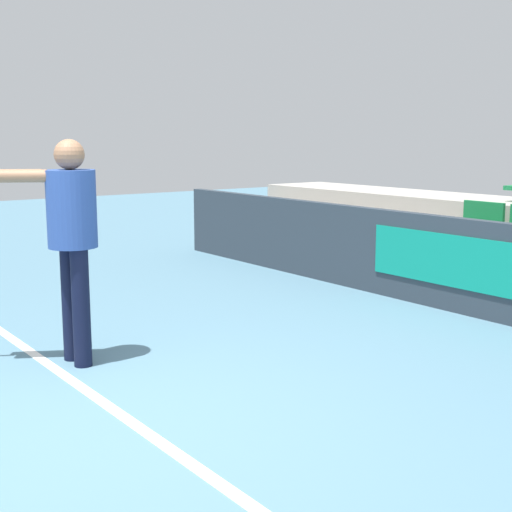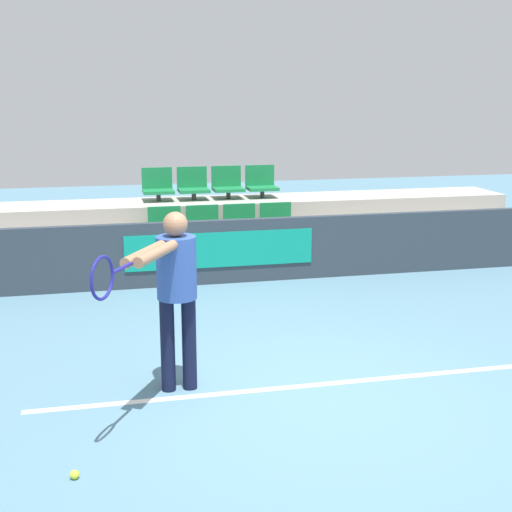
% 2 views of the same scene
% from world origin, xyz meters
% --- Properties ---
extents(ground_plane, '(30.00, 30.00, 0.00)m').
position_xyz_m(ground_plane, '(0.00, 0.00, 0.00)').
color(ground_plane, slate).
extents(court_baseline, '(5.07, 0.08, 0.01)m').
position_xyz_m(court_baseline, '(0.00, 0.29, 0.00)').
color(court_baseline, white).
rests_on(court_baseline, ground).
extents(barrier_wall, '(10.30, 0.14, 0.90)m').
position_xyz_m(barrier_wall, '(-0.00, 4.01, 0.45)').
color(barrier_wall, '#2D3842').
rests_on(barrier_wall, ground).
extents(stadium_chair_0, '(0.49, 0.41, 0.52)m').
position_xyz_m(stadium_chair_0, '(-0.85, 4.74, 0.69)').
color(stadium_chair_0, '#333333').
rests_on(stadium_chair_0, bleacher_tier_front).
extents(tennis_player, '(0.91, 1.45, 1.64)m').
position_xyz_m(tennis_player, '(-1.21, 0.42, 1.03)').
color(tennis_player, black).
rests_on(tennis_player, ground).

